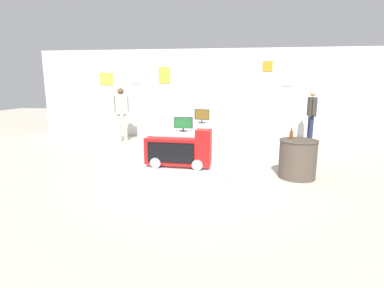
{
  "coord_description": "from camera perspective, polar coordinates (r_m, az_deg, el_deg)",
  "views": [
    {
      "loc": [
        0.58,
        -5.82,
        1.87
      ],
      "look_at": [
        -0.15,
        -0.17,
        0.7
      ],
      "focal_mm": 28.16,
      "sensor_mm": 36.0,
      "label": 1
    }
  ],
  "objects": [
    {
      "name": "ground_plane",
      "position": [
        6.14,
        1.59,
        -6.16
      ],
      "size": [
        30.0,
        30.0,
        0.0
      ],
      "primitive_type": "plane",
      "color": "#A8A091"
    },
    {
      "name": "back_wall_display",
      "position": [
        10.32,
        4.14,
        9.4
      ],
      "size": [
        12.18,
        0.13,
        2.97
      ],
      "color": "silver",
      "rests_on": "ground"
    },
    {
      "name": "main_display_pedestal",
      "position": [
        5.77,
        -2.63,
        -5.8
      ],
      "size": [
        1.89,
        1.89,
        0.3
      ],
      "primitive_type": "cylinder",
      "color": "silver",
      "rests_on": "ground"
    },
    {
      "name": "novelty_firetruck_tv",
      "position": [
        5.64,
        -2.45,
        -1.43
      ],
      "size": [
        1.25,
        0.42,
        0.73
      ],
      "color": "gray",
      "rests_on": "main_display_pedestal"
    },
    {
      "name": "display_pedestal_left_rear",
      "position": [
        9.37,
        1.87,
        2.05
      ],
      "size": [
        0.74,
        0.74,
        0.64
      ],
      "primitive_type": "cylinder",
      "color": "silver",
      "rests_on": "ground"
    },
    {
      "name": "tv_on_left_rear",
      "position": [
        9.29,
        1.9,
        5.4
      ],
      "size": [
        0.47,
        0.23,
        0.42
      ],
      "color": "black",
      "rests_on": "display_pedestal_left_rear"
    },
    {
      "name": "display_pedestal_center_rear",
      "position": [
        7.75,
        -1.65,
        0.05
      ],
      "size": [
        0.89,
        0.89,
        0.64
      ],
      "primitive_type": "cylinder",
      "color": "silver",
      "rests_on": "ground"
    },
    {
      "name": "tv_on_center_rear",
      "position": [
        7.66,
        -1.68,
        3.88
      ],
      "size": [
        0.48,
        0.19,
        0.37
      ],
      "color": "black",
      "rests_on": "display_pedestal_center_rear"
    },
    {
      "name": "side_table_round",
      "position": [
        6.32,
        19.38,
        -2.61
      ],
      "size": [
        0.74,
        0.74,
        0.77
      ],
      "color": "#4C4238",
      "rests_on": "ground"
    },
    {
      "name": "bottle_on_side_table",
      "position": [
        6.27,
        18.29,
        1.68
      ],
      "size": [
        0.07,
        0.07,
        0.22
      ],
      "color": "brown",
      "rests_on": "side_table_round"
    },
    {
      "name": "shopper_browsing_near_truck",
      "position": [
        9.67,
        21.69,
        5.5
      ],
      "size": [
        0.21,
        0.56,
        1.68
      ],
      "color": "#1E233F",
      "rests_on": "ground"
    },
    {
      "name": "shopper_browsing_rear",
      "position": [
        9.89,
        -13.23,
        6.21
      ],
      "size": [
        0.5,
        0.36,
        1.7
      ],
      "color": "#B2ADA3",
      "rests_on": "ground"
    }
  ]
}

